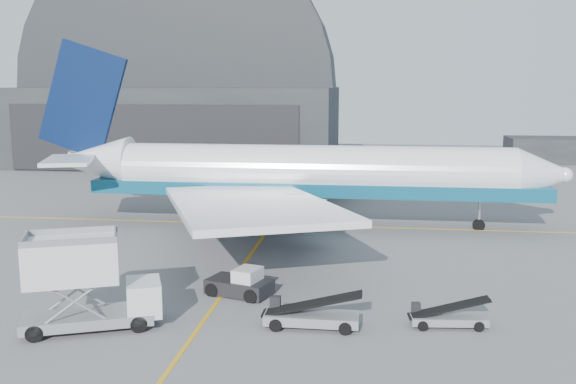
# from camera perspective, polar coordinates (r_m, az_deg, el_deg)

# --- Properties ---
(ground) EXTENTS (200.00, 200.00, 0.00)m
(ground) POSITION_cam_1_polar(r_m,az_deg,el_deg) (39.35, -5.94, -9.16)
(ground) COLOR #565659
(ground) RESTS_ON ground
(taxi_lines) EXTENTS (80.00, 42.12, 0.02)m
(taxi_lines) POSITION_cam_1_polar(r_m,az_deg,el_deg) (51.25, -2.69, -4.65)
(taxi_lines) COLOR #C98E12
(taxi_lines) RESTS_ON ground
(hangar) EXTENTS (50.00, 28.30, 28.00)m
(hangar) POSITION_cam_1_polar(r_m,az_deg,el_deg) (105.78, -9.62, 7.82)
(hangar) COLOR black
(hangar) RESTS_ON ground
(distant_bldg_a) EXTENTS (14.00, 8.00, 4.00)m
(distant_bldg_a) POSITION_cam_1_polar(r_m,az_deg,el_deg) (112.83, 22.36, 2.47)
(distant_bldg_a) COLOR black
(distant_bldg_a) RESTS_ON ground
(airliner) EXTENTS (47.76, 46.32, 16.76)m
(airliner) POSITION_cam_1_polar(r_m,az_deg,el_deg) (57.29, 0.53, 1.65)
(airliner) COLOR white
(airliner) RESTS_ON ground
(catering_truck) EXTENTS (7.47, 4.99, 4.82)m
(catering_truck) POSITION_cam_1_polar(r_m,az_deg,el_deg) (34.98, -17.56, -7.78)
(catering_truck) COLOR gray
(catering_truck) RESTS_ON ground
(pushback_tug) EXTENTS (4.28, 3.23, 1.76)m
(pushback_tug) POSITION_cam_1_polar(r_m,az_deg,el_deg) (39.21, -4.20, -8.18)
(pushback_tug) COLOR black
(pushback_tug) RESTS_ON ground
(belt_loader_a) EXTENTS (5.24, 1.85, 2.00)m
(belt_loader_a) POSITION_cam_1_polar(r_m,az_deg,el_deg) (34.21, 2.01, -10.95)
(belt_loader_a) COLOR gray
(belt_loader_a) RESTS_ON ground
(belt_loader_b) EXTENTS (4.29, 1.81, 1.61)m
(belt_loader_b) POSITION_cam_1_polar(r_m,az_deg,el_deg) (35.33, 13.98, -10.77)
(belt_loader_b) COLOR gray
(belt_loader_b) RESTS_ON ground
(traffic_cone) EXTENTS (0.38, 0.38, 0.55)m
(traffic_cone) POSITION_cam_1_polar(r_m,az_deg,el_deg) (42.50, -3.52, -7.32)
(traffic_cone) COLOR #FF5708
(traffic_cone) RESTS_ON ground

